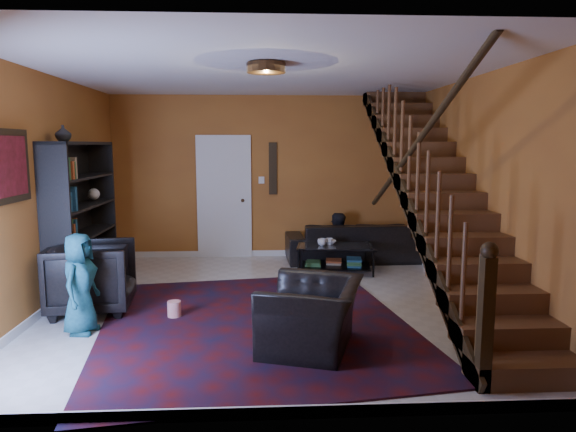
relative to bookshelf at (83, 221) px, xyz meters
name	(u,v)px	position (x,y,z in m)	size (l,w,h in m)	color
floor	(267,303)	(2.40, -0.60, -0.96)	(5.50, 5.50, 0.00)	beige
room	(176,274)	(1.07, 0.73, -0.91)	(5.50, 5.50, 5.50)	#B26A27
staircase	(438,191)	(4.53, -0.60, 0.43)	(0.95, 5.02, 3.18)	brown
bookshelf	(83,221)	(0.00, 0.00, 0.00)	(0.35, 1.80, 2.00)	black
door	(224,199)	(1.70, 2.12, 0.06)	(0.82, 0.05, 2.05)	silver
framed_picture	(10,166)	(-0.17, -1.50, 0.79)	(0.04, 0.74, 0.74)	maroon
wall_hanging	(273,169)	(2.55, 2.13, 0.59)	(0.14, 0.03, 0.90)	black
ceiling_fixture	(266,68)	(2.40, -1.40, 1.78)	(0.40, 0.40, 0.10)	#3F2814
rug	(255,324)	(2.27, -1.36, -0.96)	(3.27, 3.74, 0.02)	#3F0B0D
sofa	(353,241)	(3.90, 1.70, -0.64)	(2.25, 0.88, 0.66)	black
armchair_left	(93,277)	(0.35, -0.81, -0.55)	(0.89, 0.92, 0.84)	black
armchair_right	(312,316)	(2.82, -2.07, -0.63)	(1.02, 0.89, 0.66)	black
person_adult_a	(337,251)	(3.63, 1.75, -0.81)	(0.44, 0.29, 1.21)	black
person_adult_b	(336,249)	(3.63, 1.75, -0.78)	(0.62, 0.48, 1.27)	black
person_child	(80,283)	(0.45, -1.51, -0.43)	(0.52, 0.34, 1.06)	#1C5D6B
coffee_table	(335,257)	(3.47, 0.88, -0.72)	(1.22, 0.82, 0.43)	black
cup_a	(322,242)	(3.27, 0.85, -0.48)	(0.13, 0.13, 0.11)	#999999
cup_b	(329,241)	(3.39, 0.92, -0.48)	(0.11, 0.11, 0.10)	#999999
bowl	(329,242)	(3.39, 0.98, -0.50)	(0.23, 0.23, 0.06)	#999999
vase	(63,133)	(0.00, -0.50, 1.13)	(0.18, 0.18, 0.19)	#999999
popcorn_bucket	(174,309)	(1.35, -1.10, -0.86)	(0.15, 0.15, 0.18)	red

